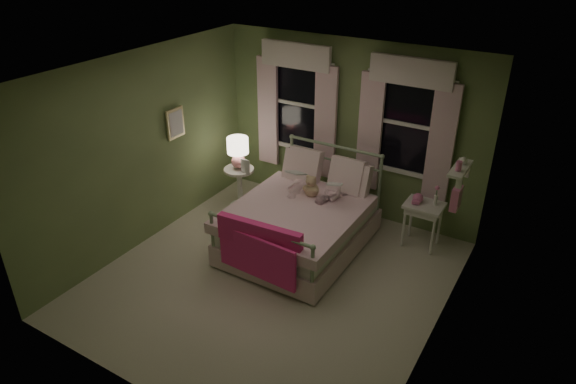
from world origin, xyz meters
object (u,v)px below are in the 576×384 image
Objects in this scene: teddy_bear at (311,187)px; child_left at (299,167)px; child_right at (336,179)px; nightstand_left at (239,182)px; nightstand_right at (424,211)px; bed at (301,222)px; table_lamp at (238,150)px.

child_left is at bearing 150.50° from teddy_bear.
child_right is at bearing 169.03° from child_left.
nightstand_left is (-1.65, 0.06, -0.50)m from child_right.
nightstand_right is at bearing 7.71° from nightstand_left.
child_left is (-0.28, 0.42, 0.58)m from bed.
teddy_bear is 1.40m from table_lamp.
table_lamp is (-1.37, 0.49, 0.57)m from bed.
child_left reaches higher than table_lamp.
table_lamp is (-1.65, 0.06, 0.04)m from child_right.
bed is at bearing 112.63° from child_left.
bed is 0.49m from teddy_bear.
teddy_bear is at bearing -9.23° from table_lamp.
table_lamp is at bearing -14.35° from child_left.
child_left reaches higher than child_right.
child_right is 1.73m from nightstand_left.
bed is at bearing -90.00° from teddy_bear.
child_right is 1.25m from nightstand_right.
table_lamp reaches higher than nightstand_right.
nightstand_left is 0.54m from table_lamp.
nightstand_left is at bearing 170.77° from teddy_bear.
teddy_bear is at bearing 49.53° from child_right.
table_lamp is at bearing 0.00° from nightstand_left.
nightstand_left is 1.34× the size of table_lamp.
child_left is 1.23× the size of nightstand_left.
bed is at bearing -19.50° from table_lamp.
child_left is at bearing 20.03° from child_right.
bed reaches higher than nightstand_left.
child_right reaches higher than table_lamp.
nightstand_right is (2.76, 0.37, -0.40)m from table_lamp.
nightstand_right is at bearing 23.24° from teddy_bear.
nightstand_left is (-1.37, 0.22, -0.37)m from teddy_bear.
child_left is at bearing 123.60° from bed.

